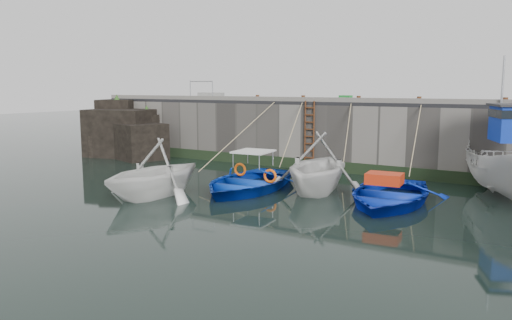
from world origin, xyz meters
The scene contains 23 objects.
ground centered at (0.00, 0.00, 0.00)m, with size 120.00×120.00×0.00m, color black.
quay_back centered at (0.00, 12.50, 1.50)m, with size 30.00×5.00×3.00m, color slate.
road_back centered at (0.00, 12.50, 3.08)m, with size 30.00×5.00×0.16m, color black.
kerb_back centered at (0.00, 10.15, 3.26)m, with size 30.00×0.30×0.20m, color slate.
algae_back centered at (0.00, 9.96, 0.25)m, with size 30.00×0.08×0.50m, color black.
rock_outcrop centered at (-12.92, 9.11, 1.26)m, with size 5.85×4.24×3.41m.
ladder centered at (-2.00, 9.91, 1.59)m, with size 0.51×0.08×3.20m.
boat_near_white centered at (-4.24, 2.01, 0.00)m, with size 3.84×4.45×2.34m, color silver.
boat_near_white_rope centered at (-4.24, 7.25, 0.00)m, with size 0.04×6.08×3.10m, color tan, non-canonical shape.
boat_near_blue centered at (-2.04, 4.65, 0.00)m, with size 3.82×5.35×1.11m, color #0C3ABE.
boat_near_blue_rope centered at (-2.04, 8.58, 0.00)m, with size 0.04×3.85×3.10m, color tan, non-canonical shape.
boat_near_blacktrim centered at (0.32, 5.79, 0.00)m, with size 4.10×4.75×2.50m, color silver.
boat_near_blacktrim_rope centered at (0.32, 9.14, 0.00)m, with size 0.04×3.11×3.10m, color tan, non-canonical shape.
boat_near_navy centered at (3.15, 5.31, 0.00)m, with size 3.70×5.18×1.07m, color #0D30CE.
boat_near_navy_rope centered at (3.15, 8.91, 0.00)m, with size 0.04×3.40×3.10m, color tan, non-canonical shape.
boat_far_white centered at (6.36, 8.75, 0.99)m, with size 4.35×6.43×5.33m.
fish_crate centered at (-0.99, 11.75, 3.30)m, with size 0.56×0.36×0.27m, color #198B2B.
railing centered at (-8.75, 11.25, 3.36)m, with size 1.60×1.05×1.00m.
bollard_a centered at (-5.00, 10.25, 3.30)m, with size 0.18×0.18×0.28m, color #3F1E0F.
bollard_b centered at (-2.50, 10.25, 3.30)m, with size 0.18×0.18×0.28m, color #3F1E0F.
bollard_c centered at (0.20, 10.25, 3.30)m, with size 0.18×0.18×0.28m, color #3F1E0F.
bollard_d centered at (2.80, 10.25, 3.30)m, with size 0.18×0.18×0.28m, color #3F1E0F.
bollard_e centered at (6.00, 10.25, 3.30)m, with size 0.18×0.18×0.28m, color #3F1E0F.
Camera 1 is at (7.87, -10.88, 3.83)m, focal length 35.00 mm.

